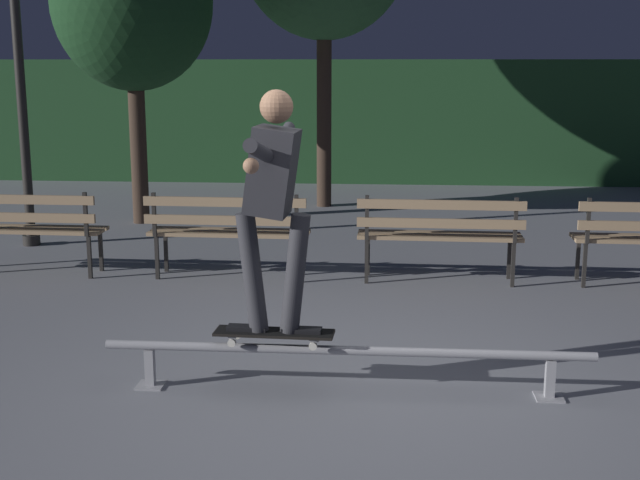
{
  "coord_description": "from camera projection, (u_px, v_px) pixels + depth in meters",
  "views": [
    {
      "loc": [
        0.24,
        -5.22,
        2.11
      ],
      "look_at": [
        -0.24,
        0.84,
        0.85
      ],
      "focal_mm": 47.71,
      "sensor_mm": 36.0,
      "label": 1
    }
  ],
  "objects": [
    {
      "name": "tree_far_left",
      "position": [
        132.0,
        3.0,
        10.94
      ],
      "size": [
        2.07,
        2.07,
        4.04
      ],
      "color": "#3D2D23",
      "rests_on": "ground"
    },
    {
      "name": "grind_rail",
      "position": [
        346.0,
        356.0,
        5.53
      ],
      "size": [
        3.19,
        0.18,
        0.32
      ],
      "color": "#9E9EA3",
      "rests_on": "ground"
    },
    {
      "name": "lamp_post_left",
      "position": [
        17.0,
        30.0,
        9.59
      ],
      "size": [
        0.32,
        0.32,
        3.9
      ],
      "color": "#282623",
      "rests_on": "ground"
    },
    {
      "name": "ground_plane",
      "position": [
        346.0,
        394.0,
        5.54
      ],
      "size": [
        90.0,
        90.0,
        0.0
      ],
      "primitive_type": "plane",
      "color": "slate"
    },
    {
      "name": "skateboarder",
      "position": [
        273.0,
        191.0,
        5.34
      ],
      "size": [
        0.62,
        1.41,
        1.56
      ],
      "color": "black",
      "rests_on": "skateboard"
    },
    {
      "name": "park_bench_left_center",
      "position": [
        227.0,
        226.0,
        8.4
      ],
      "size": [
        1.61,
        0.45,
        0.88
      ],
      "color": "#282623",
      "rests_on": "ground"
    },
    {
      "name": "skateboard",
      "position": [
        274.0,
        333.0,
        5.54
      ],
      "size": [
        0.79,
        0.23,
        0.09
      ],
      "color": "black",
      "rests_on": "grind_rail"
    },
    {
      "name": "hedge_backdrop",
      "position": [
        374.0,
        121.0,
        15.54
      ],
      "size": [
        24.0,
        1.2,
        2.19
      ],
      "primitive_type": "cube",
      "color": "#234C28",
      "rests_on": "ground"
    },
    {
      "name": "park_bench_leftmost",
      "position": [
        23.0,
        223.0,
        8.56
      ],
      "size": [
        1.61,
        0.45,
        0.88
      ],
      "color": "#282623",
      "rests_on": "ground"
    },
    {
      "name": "park_bench_right_center",
      "position": [
        440.0,
        229.0,
        8.24
      ],
      "size": [
        1.61,
        0.45,
        0.88
      ],
      "color": "#282623",
      "rests_on": "ground"
    }
  ]
}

